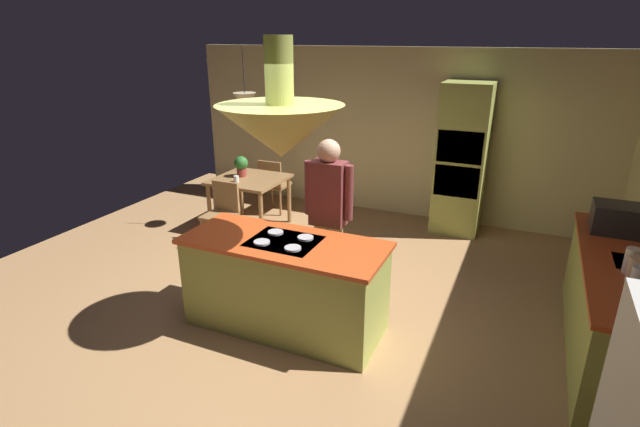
# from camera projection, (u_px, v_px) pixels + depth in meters

# --- Properties ---
(ground) EXTENTS (8.16, 8.16, 0.00)m
(ground) POSITION_uv_depth(u_px,v_px,m) (295.00, 315.00, 4.97)
(ground) COLOR #AD7F51
(wall_back) EXTENTS (6.80, 0.10, 2.55)m
(wall_back) POSITION_uv_depth(u_px,v_px,m) (394.00, 133.00, 7.47)
(wall_back) COLOR beige
(wall_back) RESTS_ON ground
(kitchen_island) EXTENTS (1.93, 0.82, 0.94)m
(kitchen_island) POSITION_uv_depth(u_px,v_px,m) (285.00, 284.00, 4.64)
(kitchen_island) COLOR #A0A84C
(kitchen_island) RESTS_ON ground
(counter_run_right) EXTENTS (0.73, 2.38, 0.92)m
(counter_run_right) POSITION_uv_depth(u_px,v_px,m) (614.00, 308.00, 4.23)
(counter_run_right) COLOR #A0A84C
(counter_run_right) RESTS_ON ground
(oven_tower) EXTENTS (0.66, 0.62, 2.12)m
(oven_tower) POSITION_uv_depth(u_px,v_px,m) (461.00, 160.00, 6.78)
(oven_tower) COLOR #A0A84C
(oven_tower) RESTS_ON ground
(dining_table) EXTENTS (0.98, 0.95, 0.76)m
(dining_table) POSITION_uv_depth(u_px,v_px,m) (249.00, 185.00, 7.01)
(dining_table) COLOR olive
(dining_table) RESTS_ON ground
(person_at_island) EXTENTS (0.53, 0.23, 1.76)m
(person_at_island) POSITION_uv_depth(u_px,v_px,m) (328.00, 210.00, 4.96)
(person_at_island) COLOR tan
(person_at_island) RESTS_ON ground
(range_hood) EXTENTS (1.10, 1.10, 1.00)m
(range_hood) POSITION_uv_depth(u_px,v_px,m) (281.00, 128.00, 4.11)
(range_hood) COLOR #A0A84C
(pendant_light_over_table) EXTENTS (0.32, 0.32, 0.82)m
(pendant_light_over_table) POSITION_uv_depth(u_px,v_px,m) (245.00, 101.00, 6.59)
(pendant_light_over_table) COLOR beige
(chair_facing_island) EXTENTS (0.40, 0.40, 0.87)m
(chair_facing_island) POSITION_uv_depth(u_px,v_px,m) (222.00, 210.00, 6.47)
(chair_facing_island) COLOR olive
(chair_facing_island) RESTS_ON ground
(chair_by_back_wall) EXTENTS (0.40, 0.40, 0.87)m
(chair_by_back_wall) POSITION_uv_depth(u_px,v_px,m) (273.00, 182.00, 7.66)
(chair_by_back_wall) COLOR olive
(chair_by_back_wall) RESTS_ON ground
(potted_plant_on_table) EXTENTS (0.20, 0.20, 0.30)m
(potted_plant_on_table) POSITION_uv_depth(u_px,v_px,m) (241.00, 165.00, 7.01)
(potted_plant_on_table) COLOR #99382D
(potted_plant_on_table) RESTS_ON dining_table
(cup_on_table) EXTENTS (0.07, 0.07, 0.09)m
(cup_on_table) POSITION_uv_depth(u_px,v_px,m) (236.00, 179.00, 6.78)
(cup_on_table) COLOR white
(cup_on_table) RESTS_ON dining_table
(canister_flour) EXTENTS (0.12, 0.12, 0.21)m
(canister_flour) POSITION_uv_depth(u_px,v_px,m) (639.00, 281.00, 3.54)
(canister_flour) COLOR silver
(canister_flour) RESTS_ON counter_run_right
(canister_sugar) EXTENTS (0.11, 0.11, 0.21)m
(canister_sugar) POSITION_uv_depth(u_px,v_px,m) (635.00, 271.00, 3.69)
(canister_sugar) COLOR #E0B78C
(canister_sugar) RESTS_ON counter_run_right
(canister_tea) EXTENTS (0.11, 0.11, 0.21)m
(canister_tea) POSITION_uv_depth(u_px,v_px,m) (632.00, 261.00, 3.85)
(canister_tea) COLOR silver
(canister_tea) RESTS_ON counter_run_right
(microwave_on_counter) EXTENTS (0.46, 0.36, 0.28)m
(microwave_on_counter) POSITION_uv_depth(u_px,v_px,m) (618.00, 219.00, 4.62)
(microwave_on_counter) COLOR #232326
(microwave_on_counter) RESTS_ON counter_run_right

